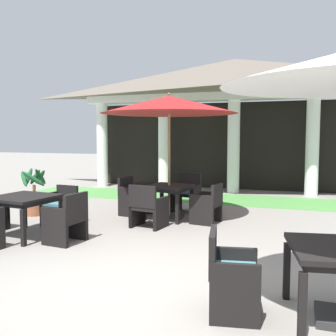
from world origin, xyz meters
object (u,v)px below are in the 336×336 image
patio_chair_mid_left_east (208,205)px  patio_chair_mid_right_east (67,220)px  potted_palm_left_edge (34,198)px  patio_chair_mid_right_north (60,206)px  patio_umbrella_mid_left (169,105)px  patio_chair_mid_left_south (148,208)px  patio_chair_near_foreground_west (231,276)px  patio_table_mid_right (23,201)px  patio_chair_mid_left_north (187,194)px  patio_chair_mid_left_west (134,197)px  patio_table_mid_left (169,190)px

patio_chair_mid_left_east → patio_chair_mid_right_east: bearing=147.7°
potted_palm_left_edge → patio_chair_mid_right_north: bearing=-29.7°
patio_chair_mid_right_north → potted_palm_left_edge: 1.33m
patio_umbrella_mid_left → patio_chair_mid_left_south: 2.26m
patio_chair_near_foreground_west → potted_palm_left_edge: potted_palm_left_edge is taller
patio_chair_mid_right_north → patio_table_mid_right: bearing=90.0°
patio_chair_mid_left_south → patio_chair_mid_right_east: size_ratio=1.01×
patio_table_mid_right → patio_chair_mid_right_east: bearing=-6.3°
patio_chair_mid_left_north → patio_chair_mid_right_north: patio_chair_mid_left_north is taller
patio_chair_mid_left_west → patio_chair_near_foreground_west: bearing=43.6°
patio_chair_mid_left_north → patio_chair_mid_left_west: bearing=45.1°
patio_chair_near_foreground_west → patio_table_mid_right: size_ratio=0.76×
patio_umbrella_mid_left → patio_table_mid_right: bearing=-131.8°
patio_chair_mid_left_east → patio_chair_mid_right_north: bearing=120.9°
patio_table_mid_left → patio_umbrella_mid_left: patio_umbrella_mid_left is taller
patio_chair_near_foreground_west → patio_chair_mid_right_north: size_ratio=1.08×
patio_chair_mid_left_south → patio_chair_near_foreground_west: bearing=-46.8°
patio_chair_mid_right_north → patio_chair_mid_left_west: bearing=-119.1°
patio_table_mid_left → patio_chair_mid_left_north: patio_chair_mid_left_north is taller
patio_chair_mid_left_west → patio_chair_mid_right_east: patio_chair_mid_left_west is taller
patio_chair_mid_left_east → patio_chair_mid_right_north: (-2.79, -1.14, -0.00)m
patio_umbrella_mid_left → patio_table_mid_left: bearing=97.1°
patio_table_mid_left → patio_chair_near_foreground_west: bearing=-63.3°
patio_chair_mid_left_east → patio_chair_mid_right_north: patio_chair_mid_left_east is taller
patio_table_mid_right → potted_palm_left_edge: 1.95m
patio_chair_mid_left_west → patio_chair_mid_left_north: bearing=135.1°
patio_chair_near_foreground_west → patio_chair_mid_left_north: 5.31m
patio_chair_near_foreground_west → patio_chair_mid_left_south: patio_chair_mid_left_south is taller
patio_chair_mid_left_south → patio_chair_mid_right_east: (-0.90, -1.46, 0.00)m
patio_table_mid_left → patio_chair_mid_right_east: 2.58m
patio_umbrella_mid_left → patio_chair_near_foreground_west: bearing=-63.3°
patio_umbrella_mid_left → patio_chair_mid_left_north: bearing=81.4°
patio_chair_mid_left_east → patio_chair_mid_left_north: bearing=44.9°
patio_chair_mid_left_west → potted_palm_left_edge: potted_palm_left_edge is taller
patio_chair_mid_left_north → patio_chair_mid_left_south: 1.82m
patio_chair_mid_left_west → patio_table_mid_left: bearing=90.0°
patio_chair_mid_left_east → patio_chair_near_foreground_west: bearing=-155.1°
patio_chair_mid_left_north → patio_chair_mid_left_east: 1.28m
patio_umbrella_mid_left → patio_chair_mid_left_north: 2.24m
patio_chair_near_foreground_west → patio_table_mid_left: (-2.04, 4.06, 0.24)m
patio_chair_near_foreground_west → patio_chair_mid_left_north: size_ratio=0.93×
patio_chair_near_foreground_west → patio_chair_mid_left_east: 4.09m
patio_chair_near_foreground_west → patio_chair_mid_left_east: patio_chair_near_foreground_west is taller
patio_chair_mid_right_east → potted_palm_left_edge: potted_palm_left_edge is taller
patio_chair_mid_right_east → patio_chair_mid_right_north: 1.38m
patio_umbrella_mid_left → patio_chair_mid_right_east: patio_umbrella_mid_left is taller
patio_table_mid_right → patio_chair_mid_left_north: bearing=55.7°
patio_chair_mid_left_south → potted_palm_left_edge: potted_palm_left_edge is taller
patio_chair_near_foreground_west → patio_table_mid_right: (-4.05, 1.81, 0.25)m
patio_table_mid_left → patio_chair_mid_left_east: 0.94m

